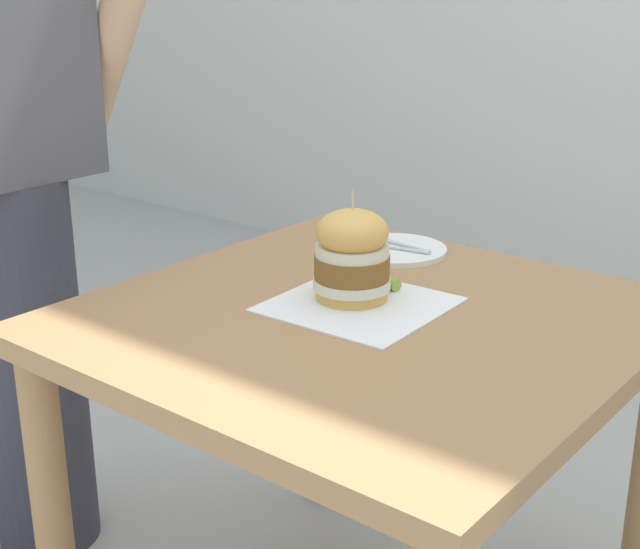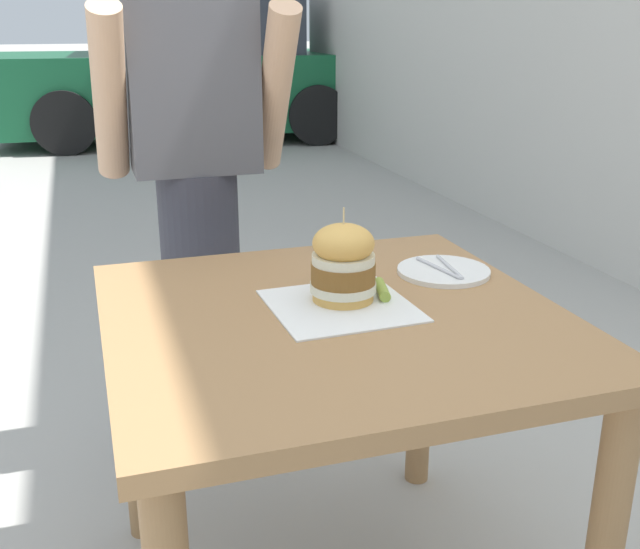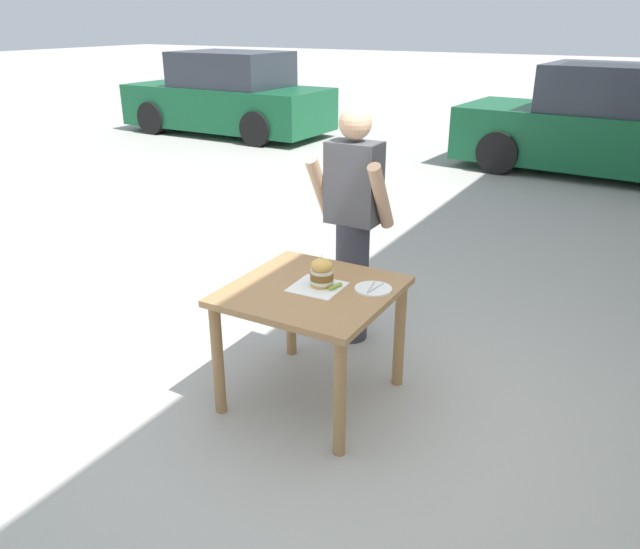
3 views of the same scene
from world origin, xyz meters
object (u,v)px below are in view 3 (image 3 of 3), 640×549
patio_table (312,307)px  diner_across_table (353,224)px  parked_car_near_curb (608,126)px  pickle_spear (335,286)px  sandwich (322,272)px  parked_car_far_end (228,97)px  side_plate_with_forks (373,289)px

patio_table → diner_across_table: bearing=100.2°
parked_car_near_curb → pickle_spear: bearing=-95.3°
diner_across_table → parked_car_near_curb: diner_across_table is taller
patio_table → pickle_spear: 0.20m
patio_table → sandwich: bearing=56.1°
diner_across_table → pickle_spear: bearing=-70.3°
parked_car_near_curb → parked_car_far_end: 7.08m
parked_car_near_curb → sandwich: bearing=-96.0°
patio_table → diner_across_table: (-0.15, 0.83, 0.26)m
diner_across_table → parked_car_far_end: (-6.12, 6.63, -0.16)m
pickle_spear → sandwich: bearing=-179.2°
sandwich → side_plate_with_forks: bearing=18.9°
sandwich → parked_car_near_curb: 7.34m
patio_table → sandwich: 0.22m
parked_car_near_curb → parked_car_far_end: bearing=179.2°
patio_table → parked_car_near_curb: 7.40m
sandwich → side_plate_with_forks: 0.32m
sandwich → side_plate_with_forks: (0.29, 0.10, -0.08)m
parked_car_far_end → diner_across_table: bearing=-47.3°
sandwich → pickle_spear: size_ratio=2.08×
pickle_spear → parked_car_near_curb: (0.68, 7.30, -0.04)m
patio_table → parked_car_near_curb: bearing=83.7°
sandwich → diner_across_table: (-0.19, 0.77, 0.05)m
patio_table → parked_car_far_end: parked_car_far_end is taller
sandwich → diner_across_table: diner_across_table is taller
pickle_spear → patio_table: bearing=-156.0°
parked_car_far_end → parked_car_near_curb: bearing=-0.8°
parked_car_near_curb → parked_car_far_end: (-7.08, 0.10, 0.00)m
patio_table → side_plate_with_forks: size_ratio=4.25×
parked_car_far_end → sandwich: bearing=-49.6°
pickle_spear → diner_across_table: 0.83m
sandwich → parked_car_near_curb: parked_car_near_curb is taller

